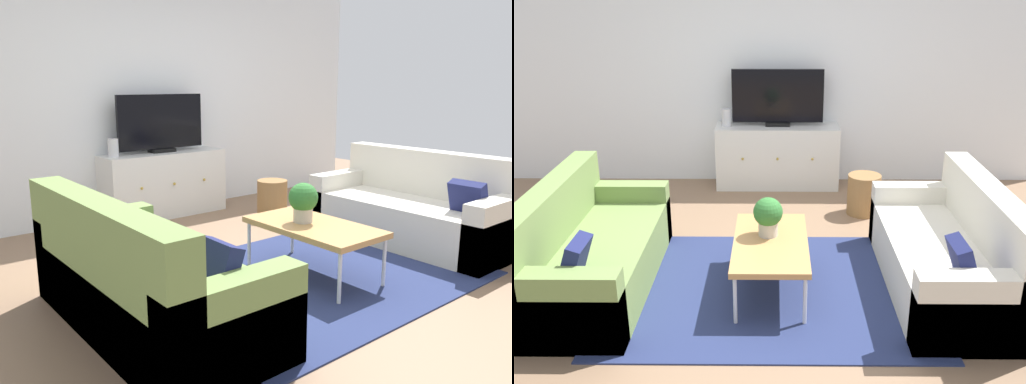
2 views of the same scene
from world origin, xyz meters
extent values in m
plane|color=#84664C|center=(0.00, 0.00, 0.00)|extent=(10.00, 10.00, 0.00)
cube|color=white|center=(0.00, 2.55, 1.35)|extent=(6.40, 0.12, 2.70)
cube|color=navy|center=(0.00, -0.15, 0.01)|extent=(2.50, 1.90, 0.01)
cube|color=olive|center=(-1.35, -0.10, 0.21)|extent=(0.83, 1.84, 0.41)
cube|color=olive|center=(-1.67, -0.10, 0.42)|extent=(0.20, 1.84, 0.85)
cube|color=olive|center=(-1.35, 0.73, 0.28)|extent=(0.83, 0.18, 0.57)
cube|color=olive|center=(-1.35, -0.93, 0.28)|extent=(0.83, 0.18, 0.57)
cube|color=#191E4C|center=(-1.30, -0.69, 0.53)|extent=(0.19, 0.30, 0.32)
cube|color=beige|center=(1.35, -0.10, 0.21)|extent=(0.83, 1.84, 0.41)
cube|color=beige|center=(1.67, -0.10, 0.42)|extent=(0.20, 1.84, 0.85)
cube|color=beige|center=(1.35, 0.73, 0.28)|extent=(0.83, 0.18, 0.57)
cube|color=beige|center=(1.35, -0.93, 0.28)|extent=(0.83, 0.18, 0.57)
cube|color=#191E4C|center=(1.30, -0.69, 0.53)|extent=(0.19, 0.30, 0.32)
cube|color=#B7844C|center=(0.01, -0.14, 0.40)|extent=(0.57, 1.06, 0.04)
cylinder|color=silver|center=(-0.23, -0.63, 0.19)|extent=(0.03, 0.03, 0.38)
cylinder|color=silver|center=(0.26, -0.63, 0.19)|extent=(0.03, 0.03, 0.38)
cylinder|color=silver|center=(-0.23, 0.35, 0.19)|extent=(0.03, 0.03, 0.38)
cylinder|color=silver|center=(0.26, 0.35, 0.19)|extent=(0.03, 0.03, 0.38)
cylinder|color=#B7B2A8|center=(-0.01, -0.05, 0.48)|extent=(0.15, 0.15, 0.11)
sphere|color=#2D6B2D|center=(-0.01, -0.05, 0.62)|extent=(0.23, 0.23, 0.23)
cube|color=silver|center=(0.07, 2.27, 0.36)|extent=(1.41, 0.44, 0.72)
sphere|color=#B79338|center=(-0.32, 2.04, 0.40)|extent=(0.03, 0.03, 0.03)
sphere|color=#B79338|center=(0.07, 2.04, 0.40)|extent=(0.03, 0.03, 0.03)
sphere|color=#B79338|center=(0.46, 2.04, 0.40)|extent=(0.03, 0.03, 0.03)
cube|color=black|center=(0.07, 2.29, 0.74)|extent=(0.28, 0.16, 0.04)
cube|color=black|center=(0.07, 2.29, 1.06)|extent=(1.03, 0.04, 0.60)
cylinder|color=silver|center=(-0.51, 2.27, 0.82)|extent=(0.11, 0.11, 0.19)
cylinder|color=olive|center=(0.96, 1.42, 0.21)|extent=(0.34, 0.34, 0.42)
camera|label=1|loc=(-2.73, -2.78, 1.49)|focal=35.75mm
camera|label=2|loc=(0.04, -4.08, 2.30)|focal=39.84mm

